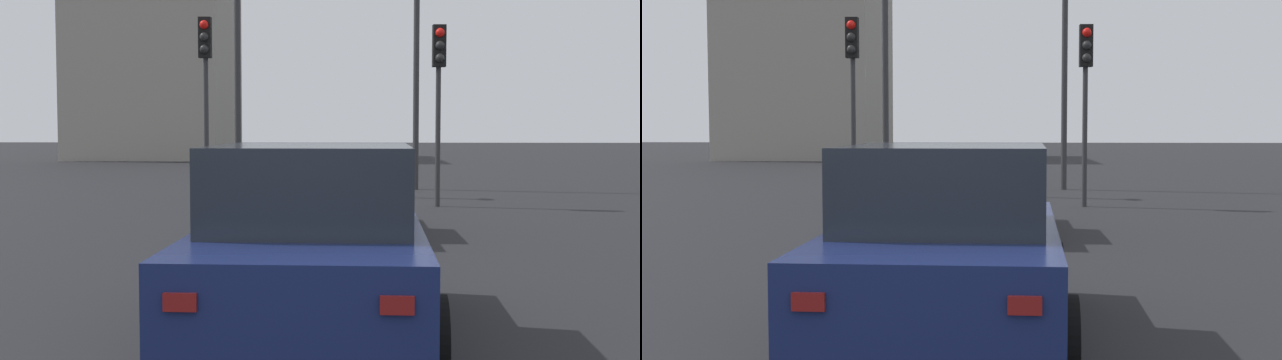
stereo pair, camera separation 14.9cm
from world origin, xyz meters
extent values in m
cube|color=#A8AAB2|center=(9.86, -0.09, 0.57)|extent=(4.01, 1.84, 0.62)
cube|color=#1E232B|center=(9.66, -0.09, 1.17)|extent=(1.81, 1.61, 0.58)
cylinder|color=black|center=(11.10, -1.01, 0.32)|extent=(0.64, 0.22, 0.64)
cylinder|color=black|center=(11.11, 0.82, 0.32)|extent=(0.64, 0.22, 0.64)
cylinder|color=black|center=(8.62, -1.00, 0.32)|extent=(0.64, 0.22, 0.64)
cylinder|color=black|center=(8.63, 0.83, 0.32)|extent=(0.64, 0.22, 0.64)
cube|color=red|center=(7.85, -0.74, 0.68)|extent=(0.03, 0.20, 0.11)
cube|color=red|center=(7.85, 0.58, 0.68)|extent=(0.03, 0.20, 0.11)
cube|color=#141E4C|center=(2.93, -0.17, 0.61)|extent=(4.09, 1.87, 0.70)
cube|color=#1E232B|center=(2.73, -0.17, 1.29)|extent=(1.86, 1.60, 0.65)
cylinder|color=black|center=(4.16, -1.09, 0.32)|extent=(0.65, 0.24, 0.64)
cylinder|color=black|center=(4.21, 0.67, 0.32)|extent=(0.65, 0.24, 0.64)
cylinder|color=black|center=(1.65, -1.02, 0.32)|extent=(0.65, 0.24, 0.64)
cylinder|color=black|center=(1.70, 0.74, 0.32)|extent=(0.65, 0.24, 0.64)
cube|color=maroon|center=(0.87, -0.76, 0.74)|extent=(0.04, 0.20, 0.11)
cube|color=maroon|center=(0.91, 0.51, 0.74)|extent=(0.04, 0.20, 0.11)
cylinder|color=#2D2D30|center=(14.71, 2.78, 1.63)|extent=(0.11, 0.11, 3.27)
cube|color=black|center=(14.65, 2.79, 3.72)|extent=(0.20, 0.28, 0.90)
sphere|color=red|center=(14.54, 2.79, 3.99)|extent=(0.20, 0.20, 0.20)
sphere|color=black|center=(14.54, 2.79, 3.72)|extent=(0.20, 0.20, 0.20)
sphere|color=black|center=(14.54, 2.79, 3.45)|extent=(0.20, 0.20, 0.20)
cylinder|color=#2D2D30|center=(14.23, -2.36, 1.51)|extent=(0.11, 0.11, 3.02)
cube|color=black|center=(14.17, -2.36, 3.47)|extent=(0.21, 0.29, 0.90)
sphere|color=red|center=(14.06, -2.37, 3.74)|extent=(0.20, 0.20, 0.20)
sphere|color=black|center=(14.06, -2.37, 3.47)|extent=(0.20, 0.20, 0.20)
sphere|color=black|center=(14.06, -2.37, 3.20)|extent=(0.20, 0.20, 0.20)
cylinder|color=#2D2D30|center=(19.00, -2.24, 4.05)|extent=(0.16, 0.16, 8.11)
cylinder|color=#2D2D30|center=(17.33, 2.43, 3.25)|extent=(0.16, 0.16, 6.50)
cube|color=gray|center=(41.03, 10.00, 6.06)|extent=(9.82, 7.73, 12.11)
camera|label=1|loc=(-3.87, -0.49, 1.78)|focal=46.60mm
camera|label=2|loc=(-3.86, -0.64, 1.78)|focal=46.60mm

